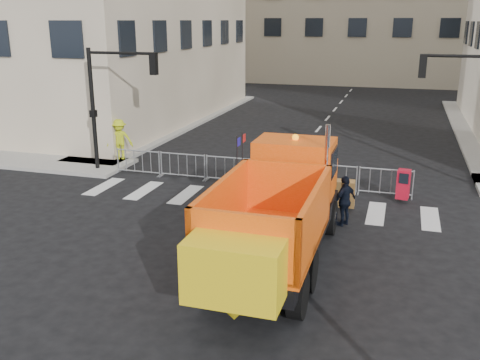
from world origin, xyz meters
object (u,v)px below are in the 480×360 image
(worker, at_px, (120,139))
(newspaper_box, at_px, (403,184))
(cop_b, at_px, (285,176))
(cop_a, at_px, (299,176))
(plow_truck, at_px, (278,209))
(cop_c, at_px, (345,201))

(worker, bearing_deg, newspaper_box, -28.19)
(newspaper_box, bearing_deg, cop_b, -162.47)
(cop_a, bearing_deg, plow_truck, 66.55)
(cop_c, relative_size, worker, 0.89)
(cop_b, height_order, worker, worker)
(plow_truck, distance_m, cop_b, 6.13)
(plow_truck, bearing_deg, cop_c, -20.44)
(cop_c, distance_m, worker, 12.28)
(cop_c, bearing_deg, worker, -82.31)
(worker, relative_size, newspaper_box, 1.73)
(cop_a, xyz_separation_m, worker, (-9.23, 3.27, 0.12))
(cop_a, relative_size, cop_c, 1.16)
(cop_b, distance_m, newspaper_box, 4.38)
(plow_truck, relative_size, cop_b, 5.76)
(cop_b, xyz_separation_m, cop_c, (2.50, -2.25, -0.00))
(plow_truck, bearing_deg, worker, 47.63)
(plow_truck, bearing_deg, cop_b, 10.62)
(cop_a, distance_m, worker, 9.80)
(cop_b, bearing_deg, cop_a, -179.52)
(plow_truck, relative_size, cop_c, 5.78)
(worker, bearing_deg, cop_a, -37.90)
(plow_truck, xyz_separation_m, newspaper_box, (3.22, 6.68, -0.98))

